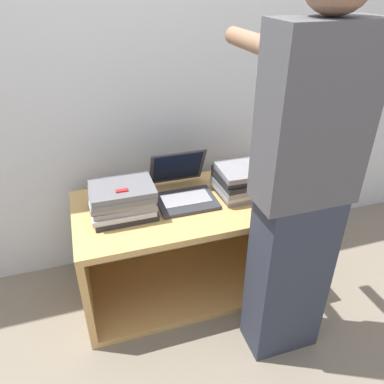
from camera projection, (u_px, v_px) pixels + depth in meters
ground_plane at (204, 321)px, 2.06m from camera, size 12.00×12.00×0.00m
wall_back at (164, 69)px, 2.06m from camera, size 8.00×0.05×2.40m
cart at (184, 239)px, 2.22m from camera, size 1.21×0.63×0.58m
laptop_open at (183, 189)px, 2.05m from camera, size 0.31×0.36×0.24m
laptop_stack_left at (122, 200)px, 1.89m from camera, size 0.33×0.26×0.17m
laptop_stack_right at (246, 180)px, 2.07m from camera, size 0.34×0.27×0.17m
person at (302, 189)px, 1.52m from camera, size 0.40×0.54×1.77m
inventory_tag at (122, 191)px, 1.80m from camera, size 0.06×0.02×0.01m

